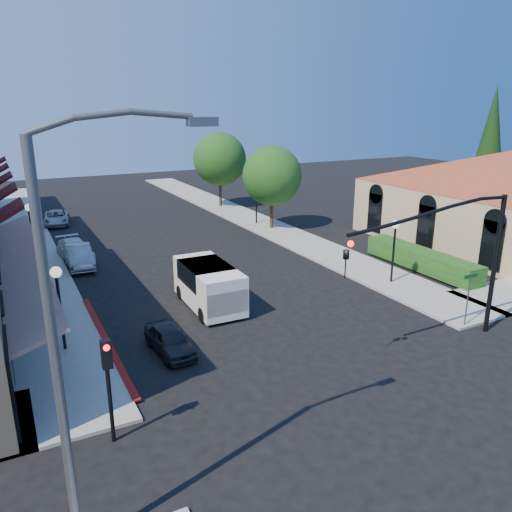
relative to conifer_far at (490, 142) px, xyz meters
name	(u,v)px	position (x,y,z in m)	size (l,w,h in m)	color
ground	(362,395)	(-28.00, -18.00, -6.36)	(120.00, 120.00, 0.00)	black
sidewalk_left	(25,240)	(-36.75, 9.00, -6.30)	(3.50, 50.00, 0.12)	gray
sidewalk_right	(243,216)	(-19.25, 9.00, -6.30)	(3.50, 50.00, 0.12)	gray
curb_red_strip	(106,343)	(-34.90, -10.00, -6.36)	(0.25, 10.00, 0.06)	maroon
mission_building	(507,188)	(-6.01, -6.50, -2.61)	(30.12, 30.12, 6.40)	#CCAE86
hedge	(420,270)	(-16.30, -9.00, -6.36)	(1.40, 8.00, 1.10)	#1C4C15
conifer_far	(490,142)	(0.00, 0.00, 0.00)	(3.20, 3.20, 11.00)	#362415
street_tree_a	(272,176)	(-19.20, 4.00, -2.17)	(4.56, 4.56, 6.48)	#362415
street_tree_b	(220,159)	(-19.20, 14.00, -1.82)	(4.94, 4.94, 7.02)	#362415
signal_mast_arm	(462,247)	(-22.14, -16.50, -2.27)	(8.01, 0.39, 6.00)	black
secondary_signal	(108,372)	(-36.00, -16.59, -4.04)	(0.28, 0.42, 3.32)	black
cobra_streetlight	(71,331)	(-37.15, -20.00, -1.09)	(3.60, 0.25, 9.31)	#595B5E
street_name_sign	(469,291)	(-20.50, -15.80, -4.66)	(0.80, 0.06, 2.50)	#595B5E
lamppost_left_near	(58,287)	(-36.50, -10.00, -3.62)	(0.44, 0.44, 3.57)	black
lamppost_left_far	(30,217)	(-36.50, 4.00, -3.62)	(0.44, 0.44, 3.57)	black
lamppost_right_near	(395,236)	(-19.50, -10.00, -3.62)	(0.44, 0.44, 3.57)	black
lamppost_right_far	(256,191)	(-19.50, 6.00, -3.62)	(0.44, 0.44, 3.57)	black
white_van	(209,284)	(-29.62, -8.43, -5.15)	(2.17, 4.76, 2.09)	white
parked_car_a	(170,340)	(-32.80, -12.00, -5.82)	(1.27, 3.16, 1.08)	black
parked_car_b	(79,256)	(-34.20, 1.00, -5.70)	(1.40, 4.01, 1.32)	#929396
parked_car_c	(75,250)	(-34.20, 2.77, -5.75)	(1.71, 4.20, 1.22)	white
parked_car_d	(56,218)	(-34.09, 13.46, -5.79)	(1.88, 4.08, 1.13)	#9C9EA1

